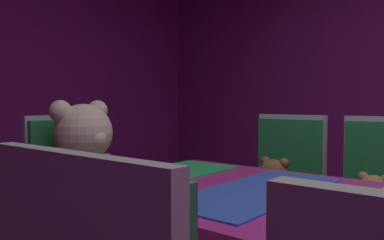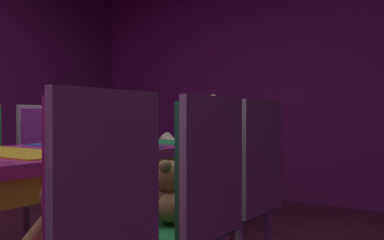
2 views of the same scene
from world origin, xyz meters
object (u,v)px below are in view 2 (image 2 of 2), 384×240
(chair_right_1, at_px, (91,221))
(chair_right_2, at_px, (197,194))
(chair_left_3, at_px, (50,159))
(chair_right_3, at_px, (248,178))
(teddy_right_3, at_px, (223,177))
(king_teddy_bear, at_px, (197,141))
(throne_chair, at_px, (209,155))
(banquet_table, at_px, (10,172))
(teddy_right_2, at_px, (169,196))
(teddy_right_1, at_px, (60,222))
(teddy_left_3, at_px, (63,159))

(chair_right_1, distance_m, chair_right_2, 0.53)
(chair_left_3, xyz_separation_m, chair_right_3, (1.61, -0.02, 0.00))
(chair_right_1, relative_size, teddy_right_3, 3.08)
(king_teddy_bear, bearing_deg, chair_right_1, 24.56)
(throne_chair, bearing_deg, chair_right_2, 30.64)
(chair_left_3, xyz_separation_m, chair_right_2, (1.64, -0.52, 0.00))
(banquet_table, relative_size, teddy_right_3, 7.18)
(teddy_right_3, relative_size, king_teddy_bear, 0.50)
(teddy_right_2, distance_m, throne_chair, 1.56)
(chair_right_2, relative_size, king_teddy_bear, 1.53)
(teddy_right_1, distance_m, teddy_right_2, 0.53)
(teddy_right_3, bearing_deg, king_teddy_bear, -48.23)
(chair_left_3, height_order, teddy_left_3, chair_left_3)
(teddy_left_3, distance_m, teddy_right_3, 1.32)
(chair_right_1, relative_size, teddy_right_1, 3.50)
(teddy_right_1, xyz_separation_m, chair_right_3, (0.14, 1.02, 0.02))
(teddy_right_1, bearing_deg, banquet_table, -19.89)
(teddy_right_2, bearing_deg, chair_right_2, 180.00)
(teddy_right_1, bearing_deg, chair_right_3, -97.86)
(chair_left_3, distance_m, chair_right_2, 1.72)
(throne_chair, bearing_deg, chair_left_3, -42.37)
(teddy_right_1, bearing_deg, king_teddy_bear, -69.38)
(teddy_right_1, bearing_deg, teddy_left_3, -38.36)
(banquet_table, relative_size, teddy_right_1, 8.15)
(chair_right_3, xyz_separation_m, throne_chair, (-0.81, 0.91, 0.00))
(chair_right_1, distance_m, teddy_right_2, 0.54)
(teddy_right_1, bearing_deg, chair_left_3, -35.46)
(teddy_right_1, height_order, chair_right_2, chair_right_2)
(teddy_left_3, bearing_deg, king_teddy_bear, 47.41)
(teddy_right_2, bearing_deg, teddy_right_3, -86.80)
(chair_right_2, distance_m, throne_chair, 1.63)
(chair_right_2, distance_m, teddy_right_2, 0.14)
(throne_chair, height_order, king_teddy_bear, king_teddy_bear)
(teddy_left_3, bearing_deg, throne_chair, 53.28)
(banquet_table, relative_size, chair_right_2, 2.33)
(chair_right_3, bearing_deg, teddy_right_3, -0.00)
(teddy_left_3, height_order, teddy_right_2, teddy_left_3)
(chair_right_3, relative_size, king_teddy_bear, 1.53)
(chair_right_2, xyz_separation_m, throne_chair, (-0.83, 1.40, 0.00))
(teddy_right_3, bearing_deg, teddy_left_3, -0.96)
(chair_left_3, height_order, throne_chair, same)
(teddy_left_3, bearing_deg, banquet_table, -50.76)
(chair_right_1, xyz_separation_m, teddy_right_1, (-0.14, -0.00, -0.02))
(banquet_table, bearing_deg, chair_left_3, 134.97)
(banquet_table, xyz_separation_m, teddy_right_2, (0.69, 0.29, -0.08))
(chair_right_2, distance_m, teddy_right_3, 0.53)
(chair_left_3, relative_size, chair_right_2, 1.00)
(teddy_right_3, bearing_deg, teddy_right_2, 93.20)
(teddy_left_3, height_order, chair_right_1, chair_right_1)
(king_teddy_bear, bearing_deg, chair_left_3, -48.35)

